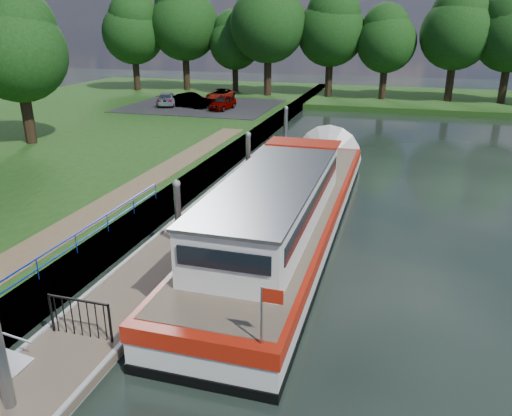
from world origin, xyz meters
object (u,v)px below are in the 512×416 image
(pontoon, at_px, (220,209))
(car_d, at_px, (220,95))
(car_a, at_px, (223,103))
(car_b, at_px, (191,100))
(car_c, at_px, (167,99))
(barge, at_px, (291,206))

(pontoon, xyz_separation_m, car_d, (-10.37, 28.52, 1.23))
(car_a, height_order, car_b, car_b)
(car_b, bearing_deg, car_a, -78.68)
(car_d, bearing_deg, pontoon, -66.93)
(car_a, xyz_separation_m, car_d, (-2.15, 5.26, -0.03))
(car_c, distance_m, car_d, 5.85)
(car_c, bearing_deg, pontoon, 102.24)
(pontoon, bearing_deg, car_b, 116.00)
(barge, height_order, car_d, barge)
(car_a, relative_size, car_d, 0.86)
(barge, relative_size, car_b, 5.31)
(car_d, bearing_deg, car_c, -127.65)
(barge, distance_m, car_c, 30.78)
(barge, xyz_separation_m, car_a, (-11.82, 24.29, 0.35))
(pontoon, height_order, car_b, car_b)
(car_a, distance_m, car_c, 6.02)
(pontoon, relative_size, car_c, 7.12)
(pontoon, xyz_separation_m, car_a, (-8.22, 23.27, 1.26))
(barge, bearing_deg, car_c, 125.30)
(barge, height_order, car_b, barge)
(car_b, distance_m, car_c, 2.71)
(pontoon, relative_size, car_a, 8.42)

